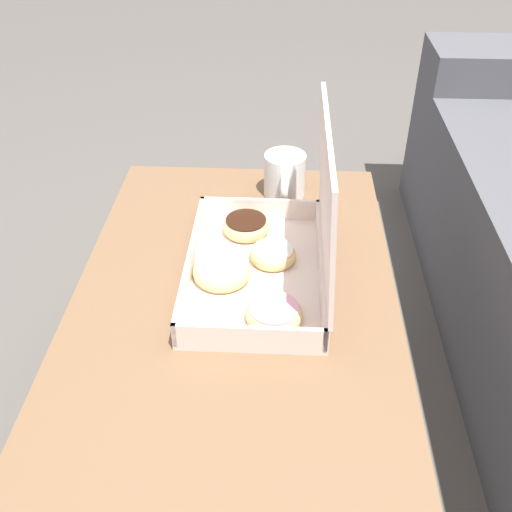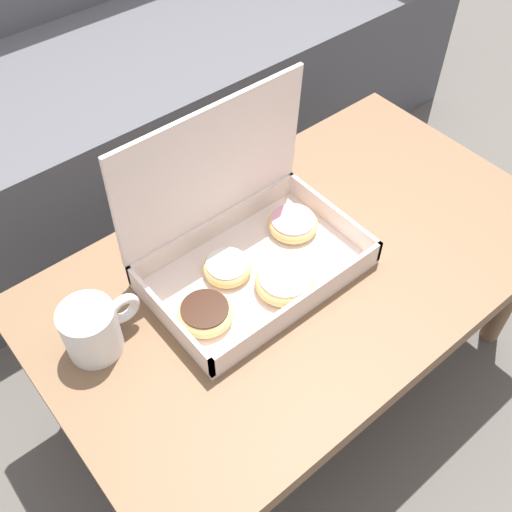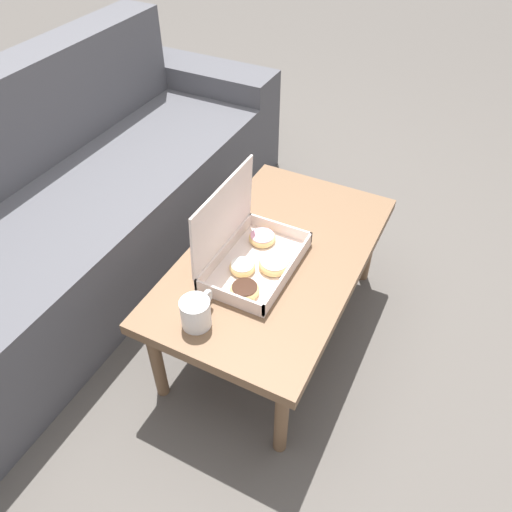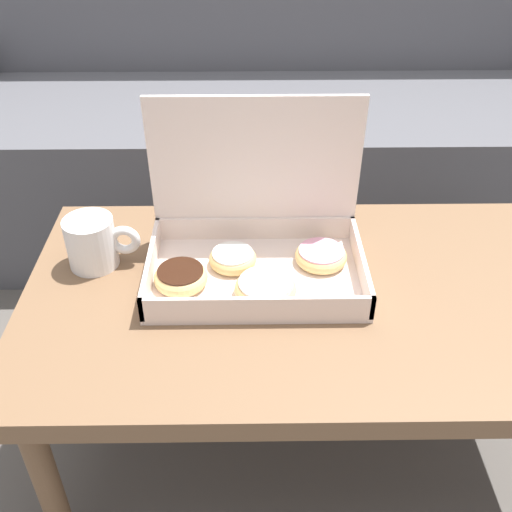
# 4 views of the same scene
# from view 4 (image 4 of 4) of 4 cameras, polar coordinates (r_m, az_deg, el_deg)

# --- Properties ---
(ground_plane) EXTENTS (12.00, 12.00, 0.00)m
(ground_plane) POSITION_cam_4_polar(r_m,az_deg,el_deg) (1.47, 3.43, -11.67)
(ground_plane) COLOR #514C47
(couch) EXTENTS (2.26, 0.75, 0.85)m
(couch) POSITION_cam_4_polar(r_m,az_deg,el_deg) (1.92, 2.30, 11.99)
(couch) COLOR #4C4C51
(couch) RESTS_ON ground_plane
(coffee_table) EXTENTS (1.01, 0.58, 0.40)m
(coffee_table) POSITION_cam_4_polar(r_m,az_deg,el_deg) (1.10, 4.60, -4.92)
(coffee_table) COLOR brown
(coffee_table) RESTS_ON ground_plane
(pastry_box) EXTENTS (0.39, 0.25, 0.30)m
(pastry_box) POSITION_cam_4_polar(r_m,az_deg,el_deg) (1.08, -0.22, 0.85)
(pastry_box) COLOR silver
(pastry_box) RESTS_ON coffee_table
(coffee_mug) EXTENTS (0.14, 0.09, 0.10)m
(coffee_mug) POSITION_cam_4_polar(r_m,az_deg,el_deg) (1.14, -15.22, 1.27)
(coffee_mug) COLOR white
(coffee_mug) RESTS_ON coffee_table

